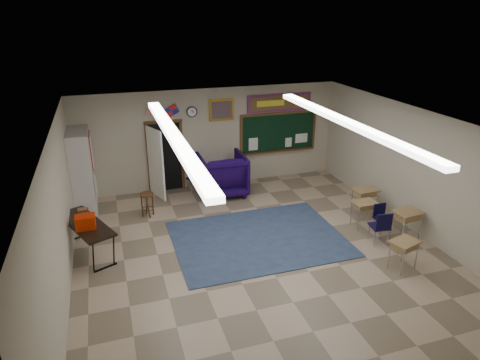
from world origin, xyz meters
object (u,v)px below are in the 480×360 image
object	(u,v)px
wingback_armchair	(222,174)
student_desk_front_right	(364,200)
folding_table	(88,237)
student_desk_front_left	(364,213)
wooden_stool	(147,204)

from	to	relation	value
wingback_armchair	student_desk_front_right	distance (m)	4.09
student_desk_front_right	folding_table	world-z (taller)	folding_table
wingback_armchair	student_desk_front_left	size ratio (longest dim) A/B	1.95
student_desk_front_left	wingback_armchair	bearing A→B (deg)	131.54
student_desk_front_right	wingback_armchair	bearing A→B (deg)	138.28
student_desk_front_left	wooden_stool	world-z (taller)	student_desk_front_left
wingback_armchair	wooden_stool	bearing A→B (deg)	20.66
wingback_armchair	student_desk_front_right	bearing A→B (deg)	142.60
wingback_armchair	student_desk_front_right	world-z (taller)	wingback_armchair
wingback_armchair	folding_table	bearing A→B (deg)	32.36
folding_table	student_desk_front_right	bearing A→B (deg)	-24.77
folding_table	wooden_stool	size ratio (longest dim) A/B	3.01
folding_table	student_desk_front_left	bearing A→B (deg)	-29.98
folding_table	wooden_stool	distance (m)	2.10
student_desk_front_left	folding_table	size ratio (longest dim) A/B	0.36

